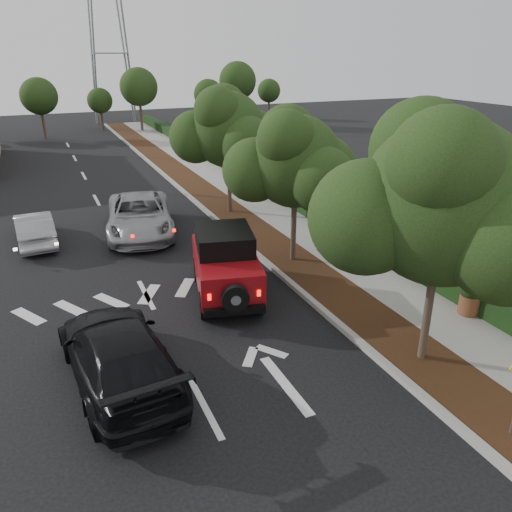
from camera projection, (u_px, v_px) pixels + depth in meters
ground at (205, 407)px, 11.03m from camera, size 120.00×120.00×0.00m
curb at (217, 221)px, 22.86m from camera, size 0.20×70.00×0.15m
planting_strip at (238, 218)px, 23.23m from camera, size 1.80×70.00×0.12m
sidewalk at (274, 213)px, 23.94m from camera, size 2.00×70.00×0.12m
hedge at (300, 203)px, 24.34m from camera, size 0.80×70.00×0.80m
transmission_tower at (117, 123)px, 53.83m from camera, size 7.00×4.00×28.00m
street_tree_near at (420, 360)px, 12.70m from camera, size 3.80×3.80×5.92m
street_tree_mid at (293, 262)px, 18.61m from camera, size 3.20×3.20×5.32m
street_tree_far at (230, 213)px, 24.10m from camera, size 3.40×3.40×5.62m
red_jeep at (225, 262)px, 15.81m from camera, size 2.67×4.36×2.14m
silver_suv_ahead at (140, 215)px, 21.22m from camera, size 3.62×6.11×1.59m
black_suv_oncoming at (118, 354)px, 11.60m from camera, size 2.59×5.46×1.54m
silver_sedan_oncoming at (34, 228)px, 20.12m from camera, size 1.58×4.02×1.30m
terracotta_planter at (472, 290)px, 14.44m from camera, size 0.74×0.74×1.29m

